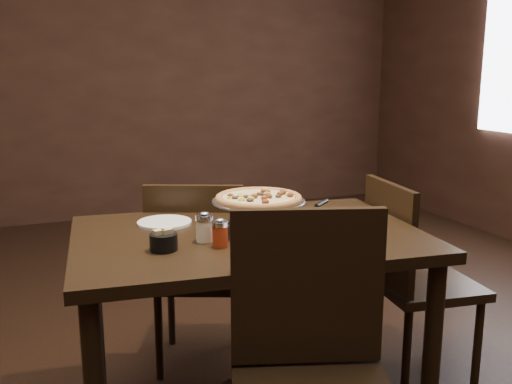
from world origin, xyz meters
name	(u,v)px	position (x,y,z in m)	size (l,w,h in m)	color
room	(243,70)	(0.06, 0.03, 1.40)	(6.04, 7.04, 2.84)	black
dining_table	(249,259)	(0.04, -0.09, 0.70)	(1.37, 0.99, 0.80)	black
pizza_stand	(259,199)	(0.09, -0.06, 0.92)	(0.36, 0.36, 0.15)	silver
parmesan_shaker	(204,227)	(-0.15, -0.14, 0.86)	(0.06, 0.06, 0.11)	#FAEFC2
pepper_flake_shaker	(220,233)	(-0.11, -0.21, 0.85)	(0.06, 0.06, 0.10)	maroon
packet_caddy	(164,241)	(-0.30, -0.19, 0.84)	(0.09, 0.09, 0.07)	black
napkin_stack	(334,248)	(0.23, -0.40, 0.81)	(0.14, 0.14, 0.01)	white
plate_left	(164,222)	(-0.23, 0.15, 0.81)	(0.21, 0.21, 0.01)	white
plate_near	(291,249)	(0.09, -0.35, 0.81)	(0.24, 0.24, 0.01)	white
serving_spatula	(322,204)	(0.28, -0.21, 0.92)	(0.15, 0.15, 0.02)	silver
chair_far	(198,268)	(-0.02, 0.41, 0.50)	(0.56, 0.56, 0.92)	black
chair_near	(313,372)	(0.01, -0.68, 0.55)	(0.59, 0.59, 1.00)	black
chair_side	(411,273)	(0.86, -0.01, 0.51)	(0.48, 0.48, 0.93)	black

